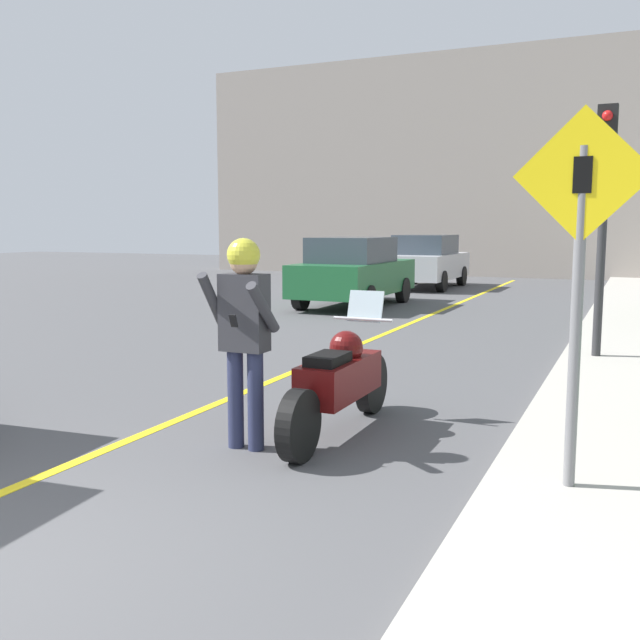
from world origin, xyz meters
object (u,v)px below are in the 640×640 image
at_px(person_biker, 244,319).
at_px(crossing_sign, 579,263).
at_px(parked_car_green, 354,271).
at_px(parked_car_silver, 427,261).
at_px(traffic_light, 605,183).
at_px(motorcycle, 340,381).

distance_m(person_biker, crossing_sign, 2.75).
xyz_separation_m(parked_car_green, parked_car_silver, (0.16, 5.90, 0.00)).
distance_m(parked_car_green, parked_car_silver, 5.90).
bearing_deg(traffic_light, parked_car_silver, 116.44).
distance_m(crossing_sign, parked_car_green, 12.60).
bearing_deg(parked_car_silver, parked_car_green, -91.58).
height_order(motorcycle, parked_car_silver, parked_car_silver).
bearing_deg(person_biker, parked_car_green, 106.77).
bearing_deg(traffic_light, motorcycle, -113.29).
bearing_deg(crossing_sign, traffic_light, 91.28).
distance_m(crossing_sign, traffic_light, 5.58).
bearing_deg(person_biker, crossing_sign, -2.96).
distance_m(person_biker, parked_car_silver, 17.11).
bearing_deg(parked_car_green, parked_car_silver, 88.42).
height_order(motorcycle, person_biker, person_biker).
bearing_deg(crossing_sign, parked_car_green, 118.39).
bearing_deg(crossing_sign, person_biker, 177.04).
bearing_deg(traffic_light, person_biker, -115.51).
height_order(parked_car_green, parked_car_silver, same).
relative_size(traffic_light, parked_car_green, 0.82).
xyz_separation_m(crossing_sign, traffic_light, (-0.12, 5.51, 0.84)).
bearing_deg(motorcycle, crossing_sign, -22.97).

